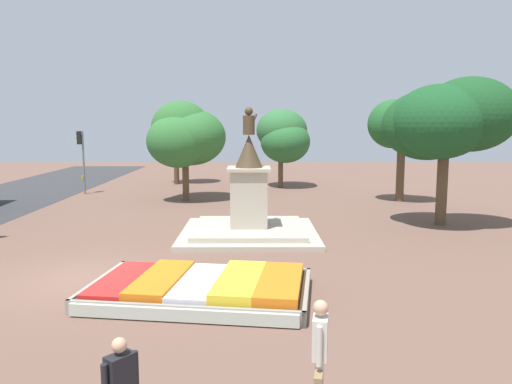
# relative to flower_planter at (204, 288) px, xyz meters

# --- Properties ---
(ground_plane) EXTENTS (85.35, 85.35, 0.00)m
(ground_plane) POSITION_rel_flower_planter_xyz_m (-3.55, 1.51, -0.24)
(ground_plane) COLOR brown
(flower_planter) EXTENTS (5.91, 4.12, 0.57)m
(flower_planter) POSITION_rel_flower_planter_xyz_m (0.00, 0.00, 0.00)
(flower_planter) COLOR #38281C
(flower_planter) RESTS_ON ground_plane
(statue_monument) EXTENTS (5.27, 5.27, 4.99)m
(statue_monument) POSITION_rel_flower_planter_xyz_m (1.09, 7.06, 0.71)
(statue_monument) COLOR #B3A995
(statue_monument) RESTS_ON ground_plane
(traffic_light_far_corner) EXTENTS (0.42, 0.31, 3.89)m
(traffic_light_far_corner) POSITION_rel_flower_planter_xyz_m (-9.34, 18.67, 2.43)
(traffic_light_far_corner) COLOR slate
(traffic_light_far_corner) RESTS_ON ground_plane
(pedestrian_with_handbag) EXTENTS (0.29, 0.72, 1.79)m
(pedestrian_with_handbag) POSITION_rel_flower_planter_xyz_m (2.25, -5.10, 0.78)
(pedestrian_with_handbag) COLOR beige
(pedestrian_with_handbag) RESTS_ON ground_plane
(park_tree_far_left) EXTENTS (3.58, 3.32, 5.68)m
(park_tree_far_left) POSITION_rel_flower_planter_xyz_m (9.38, 15.47, 4.10)
(park_tree_far_left) COLOR brown
(park_tree_far_left) RESTS_ON ground_plane
(park_tree_behind_statue) EXTENTS (5.42, 4.26, 6.27)m
(park_tree_behind_statue) POSITION_rel_flower_planter_xyz_m (9.27, 8.73, 4.24)
(park_tree_behind_statue) COLOR brown
(park_tree_behind_statue) RESTS_ON ground_plane
(park_tree_far_right) EXTENTS (3.54, 3.10, 5.83)m
(park_tree_far_right) POSITION_rel_flower_planter_xyz_m (-3.91, 24.21, 4.12)
(park_tree_far_right) COLOR #4C3823
(park_tree_far_right) RESTS_ON ground_plane
(park_tree_street_side) EXTENTS (4.33, 4.46, 5.63)m
(park_tree_street_side) POSITION_rel_flower_planter_xyz_m (-2.59, 16.09, 3.42)
(park_tree_street_side) COLOR brown
(park_tree_street_side) RESTS_ON ground_plane
(park_tree_mid_canopy) EXTENTS (3.65, 4.01, 5.33)m
(park_tree_mid_canopy) POSITION_rel_flower_planter_xyz_m (3.33, 22.08, 3.27)
(park_tree_mid_canopy) COLOR brown
(park_tree_mid_canopy) RESTS_ON ground_plane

